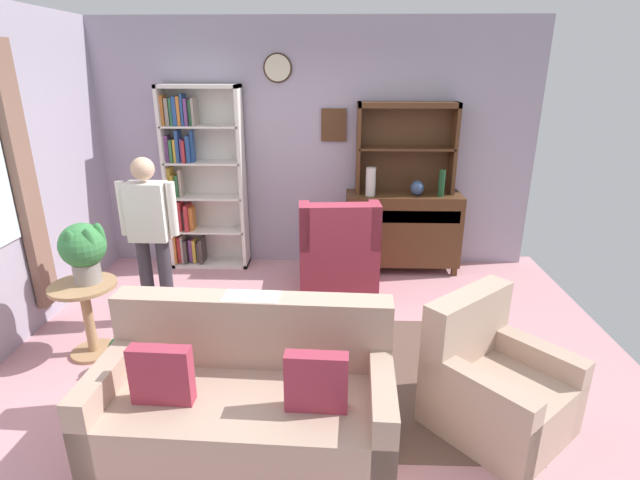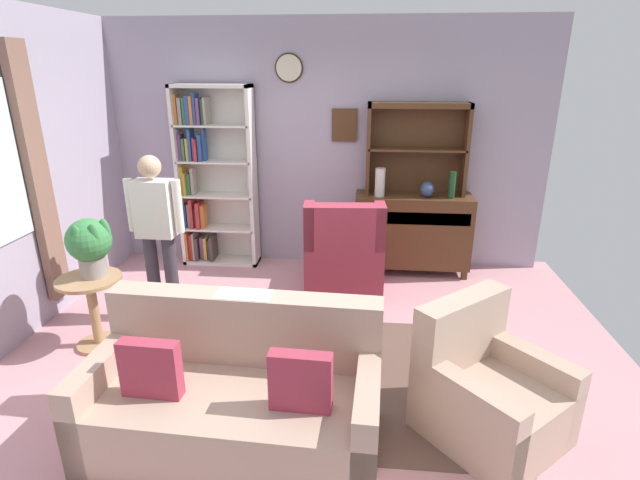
{
  "view_description": "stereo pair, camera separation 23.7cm",
  "coord_description": "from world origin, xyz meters",
  "px_view_note": "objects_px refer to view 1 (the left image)",
  "views": [
    {
      "loc": [
        0.21,
        -3.51,
        2.28
      ],
      "look_at": [
        0.1,
        0.2,
        0.95
      ],
      "focal_mm": 27.26,
      "sensor_mm": 36.0,
      "label": 1
    },
    {
      "loc": [
        0.45,
        -3.5,
        2.28
      ],
      "look_at": [
        0.1,
        0.2,
        0.95
      ],
      "focal_mm": 27.26,
      "sensor_mm": 36.0,
      "label": 2
    }
  ],
  "objects_px": {
    "vase_tall": "(371,182)",
    "couch_floral": "(247,400)",
    "armchair_floral": "(494,387)",
    "potted_plant_small": "(124,351)",
    "plant_stand": "(87,311)",
    "vase_round": "(417,188)",
    "wingback_chair": "(338,262)",
    "bottle_wine": "(442,183)",
    "sideboard": "(402,228)",
    "person_reading": "(150,230)",
    "coffee_table": "(303,320)",
    "sideboard_hutch": "(406,135)",
    "book_stack": "(285,307)",
    "bookshelf": "(199,180)",
    "potted_plant_large": "(84,248)"
  },
  "relations": [
    {
      "from": "vase_tall",
      "to": "vase_round",
      "type": "bearing_deg",
      "value": 1.49
    },
    {
      "from": "vase_tall",
      "to": "wingback_chair",
      "type": "xyz_separation_m",
      "value": [
        -0.36,
        -0.66,
        -0.69
      ]
    },
    {
      "from": "couch_floral",
      "to": "coffee_table",
      "type": "bearing_deg",
      "value": 73.39
    },
    {
      "from": "armchair_floral",
      "to": "person_reading",
      "type": "bearing_deg",
      "value": 153.85
    },
    {
      "from": "sideboard_hutch",
      "to": "potted_plant_small",
      "type": "distance_m",
      "value": 3.59
    },
    {
      "from": "vase_round",
      "to": "sideboard",
      "type": "bearing_deg",
      "value": 152.83
    },
    {
      "from": "bookshelf",
      "to": "sideboard_hutch",
      "type": "distance_m",
      "value": 2.42
    },
    {
      "from": "bottle_wine",
      "to": "book_stack",
      "type": "distance_m",
      "value": 2.46
    },
    {
      "from": "vase_round",
      "to": "wingback_chair",
      "type": "height_order",
      "value": "vase_round"
    },
    {
      "from": "bottle_wine",
      "to": "potted_plant_large",
      "type": "bearing_deg",
      "value": -150.86
    },
    {
      "from": "sideboard",
      "to": "potted_plant_small",
      "type": "relative_size",
      "value": 4.14
    },
    {
      "from": "couch_floral",
      "to": "potted_plant_large",
      "type": "relative_size",
      "value": 3.7
    },
    {
      "from": "sideboard",
      "to": "person_reading",
      "type": "bearing_deg",
      "value": -151.31
    },
    {
      "from": "bottle_wine",
      "to": "potted_plant_small",
      "type": "distance_m",
      "value": 3.6
    },
    {
      "from": "sideboard",
      "to": "vase_round",
      "type": "relative_size",
      "value": 7.65
    },
    {
      "from": "wingback_chair",
      "to": "potted_plant_large",
      "type": "height_order",
      "value": "potted_plant_large"
    },
    {
      "from": "sideboard",
      "to": "book_stack",
      "type": "distance_m",
      "value": 2.22
    },
    {
      "from": "plant_stand",
      "to": "potted_plant_small",
      "type": "bearing_deg",
      "value": -33.8
    },
    {
      "from": "coffee_table",
      "to": "armchair_floral",
      "type": "bearing_deg",
      "value": -29.59
    },
    {
      "from": "armchair_floral",
      "to": "potted_plant_small",
      "type": "bearing_deg",
      "value": 169.33
    },
    {
      "from": "sideboard_hutch",
      "to": "person_reading",
      "type": "height_order",
      "value": "sideboard_hutch"
    },
    {
      "from": "person_reading",
      "to": "armchair_floral",
      "type": "bearing_deg",
      "value": -26.15
    },
    {
      "from": "vase_round",
      "to": "book_stack",
      "type": "bearing_deg",
      "value": -125.77
    },
    {
      "from": "sideboard_hutch",
      "to": "vase_tall",
      "type": "relative_size",
      "value": 3.5
    },
    {
      "from": "coffee_table",
      "to": "book_stack",
      "type": "distance_m",
      "value": 0.17
    },
    {
      "from": "sideboard_hutch",
      "to": "sideboard",
      "type": "bearing_deg",
      "value": -90.0
    },
    {
      "from": "sideboard",
      "to": "coffee_table",
      "type": "xyz_separation_m",
      "value": [
        -1.04,
        -1.91,
        -0.16
      ]
    },
    {
      "from": "bookshelf",
      "to": "book_stack",
      "type": "xyz_separation_m",
      "value": [
        1.18,
        -1.96,
        -0.59
      ]
    },
    {
      "from": "vase_tall",
      "to": "couch_floral",
      "type": "relative_size",
      "value": 0.17
    },
    {
      "from": "sideboard",
      "to": "bottle_wine",
      "type": "relative_size",
      "value": 4.4
    },
    {
      "from": "vase_tall",
      "to": "armchair_floral",
      "type": "distance_m",
      "value": 2.78
    },
    {
      "from": "vase_round",
      "to": "person_reading",
      "type": "height_order",
      "value": "person_reading"
    },
    {
      "from": "wingback_chair",
      "to": "armchair_floral",
      "type": "bearing_deg",
      "value": -61.78
    },
    {
      "from": "bottle_wine",
      "to": "person_reading",
      "type": "bearing_deg",
      "value": -156.26
    },
    {
      "from": "bookshelf",
      "to": "couch_floral",
      "type": "bearing_deg",
      "value": -70.66
    },
    {
      "from": "bookshelf",
      "to": "sideboard_hutch",
      "type": "bearing_deg",
      "value": 0.63
    },
    {
      "from": "couch_floral",
      "to": "person_reading",
      "type": "xyz_separation_m",
      "value": [
        -1.1,
        1.54,
        0.59
      ]
    },
    {
      "from": "couch_floral",
      "to": "book_stack",
      "type": "xyz_separation_m",
      "value": [
        0.15,
        0.99,
        0.14
      ]
    },
    {
      "from": "vase_tall",
      "to": "couch_floral",
      "type": "height_order",
      "value": "vase_tall"
    },
    {
      "from": "couch_floral",
      "to": "armchair_floral",
      "type": "height_order",
      "value": "couch_floral"
    },
    {
      "from": "armchair_floral",
      "to": "potted_plant_small",
      "type": "distance_m",
      "value": 2.75
    },
    {
      "from": "vase_round",
      "to": "couch_floral",
      "type": "height_order",
      "value": "vase_round"
    },
    {
      "from": "wingback_chair",
      "to": "plant_stand",
      "type": "height_order",
      "value": "wingback_chair"
    },
    {
      "from": "vase_tall",
      "to": "coffee_table",
      "type": "bearing_deg",
      "value": -109.48
    },
    {
      "from": "armchair_floral",
      "to": "coffee_table",
      "type": "distance_m",
      "value": 1.51
    },
    {
      "from": "sideboard",
      "to": "bottle_wine",
      "type": "distance_m",
      "value": 0.69
    },
    {
      "from": "plant_stand",
      "to": "wingback_chair",
      "type": "bearing_deg",
      "value": 29.29
    },
    {
      "from": "vase_tall",
      "to": "book_stack",
      "type": "xyz_separation_m",
      "value": [
        -0.79,
        -1.8,
        -0.62
      ]
    },
    {
      "from": "sideboard",
      "to": "sideboard_hutch",
      "type": "xyz_separation_m",
      "value": [
        0.0,
        0.11,
        1.05
      ]
    },
    {
      "from": "armchair_floral",
      "to": "person_reading",
      "type": "height_order",
      "value": "person_reading"
    }
  ]
}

